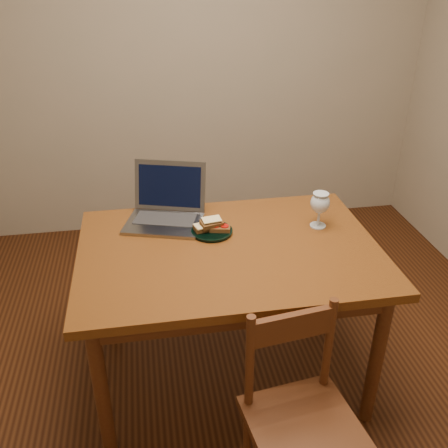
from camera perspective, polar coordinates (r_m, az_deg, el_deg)
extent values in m
cube|color=black|center=(2.67, 2.06, -15.96)|extent=(3.20, 3.20, 0.02)
cube|color=gray|center=(3.54, -3.02, 19.44)|extent=(3.20, 0.02, 2.60)
cube|color=#48200C|center=(2.18, 0.61, -3.16)|extent=(1.30, 0.90, 0.04)
cylinder|color=#451D0E|center=(2.11, -13.78, -18.36)|extent=(0.06, 0.06, 0.70)
cylinder|color=#451D0E|center=(2.28, 17.02, -14.56)|extent=(0.06, 0.06, 0.70)
cylinder|color=#451D0E|center=(2.67, -13.07, -6.75)|extent=(0.06, 0.06, 0.70)
cylinder|color=#451D0E|center=(2.81, 10.77, -4.55)|extent=(0.06, 0.06, 0.70)
cube|color=#451D0E|center=(1.93, 9.02, -21.79)|extent=(0.43, 0.41, 0.04)
cube|color=#451D0E|center=(1.78, 7.81, -11.53)|extent=(0.31, 0.07, 0.11)
cylinder|color=black|center=(2.27, -1.39, -0.86)|extent=(0.19, 0.19, 0.02)
cube|color=slate|center=(2.35, -6.91, 0.04)|extent=(0.40, 0.33, 0.02)
cube|color=slate|center=(2.43, -6.20, 4.40)|extent=(0.35, 0.17, 0.24)
cube|color=black|center=(2.43, -6.20, 4.40)|extent=(0.31, 0.14, 0.19)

